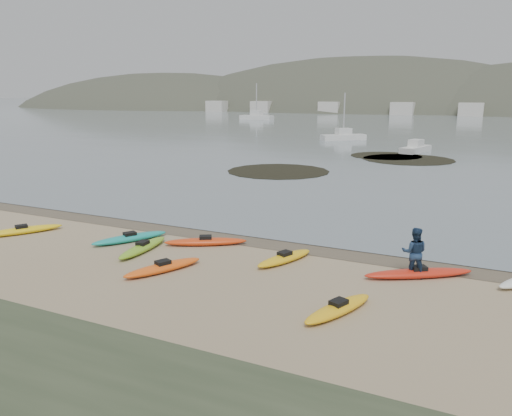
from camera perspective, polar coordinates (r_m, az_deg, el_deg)
The scene contains 8 objects.
ground at distance 24.30m, azimuth 0.00°, elevation -3.45°, with size 600.00×600.00×0.00m, color tan.
wet_sand at distance 24.04m, azimuth -0.31°, elevation -3.62°, with size 60.00×60.00×0.00m, color brown.
water at distance 321.23m, azimuth 24.38°, elevation 10.66°, with size 1200.00×1200.00×0.00m, color slate.
kayaks at distance 21.05m, azimuth -2.36°, elevation -5.61°, with size 25.46×9.09×0.34m.
person_east at distance 19.93m, azimuth 17.64°, elevation -4.87°, with size 0.95×0.74×1.95m, color navy.
kelp_mats at distance 51.85m, azimuth 11.89°, elevation 5.13°, with size 18.46×23.88×0.04m.
moored_boats at distance 105.35m, azimuth 19.73°, elevation 8.83°, with size 92.71×79.69×1.28m.
far_town at distance 166.12m, azimuth 24.73°, elevation 10.16°, with size 199.00×5.00×4.00m.
Camera 1 is at (10.12, -20.99, 6.89)m, focal length 35.00 mm.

